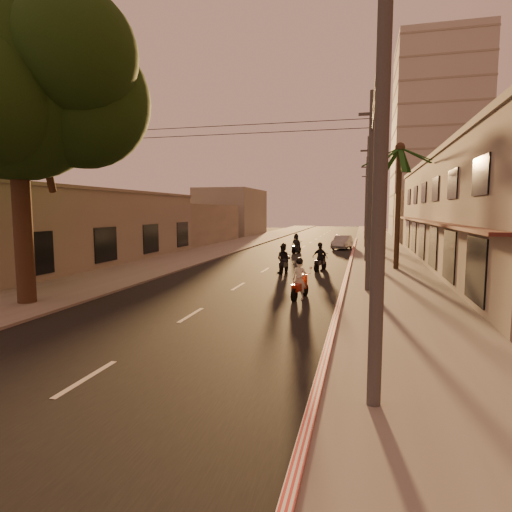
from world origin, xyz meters
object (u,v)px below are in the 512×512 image
Objects in this scene: scooter_mid_a at (284,260)px; scooter_mid_b at (320,258)px; scooter_red at (300,281)px; parked_car at (342,242)px; palm_tree at (400,155)px; broadleaf_tree at (26,86)px; scooter_far_a at (296,244)px.

scooter_mid_b is at bearing 43.38° from scooter_mid_a.
scooter_red reaches higher than parked_car.
scooter_red is at bearing -70.90° from scooter_mid_a.
scooter_mid_a reaches higher than scooter_red.
broadleaf_tree is at bearing -136.52° from palm_tree.
broadleaf_tree is at bearing -90.41° from scooter_far_a.
scooter_mid_b reaches higher than scooter_red.
scooter_far_a is (6.90, 22.80, -7.67)m from broadleaf_tree.
scooter_red is 1.01× the size of scooter_far_a.
scooter_mid_a is 1.05× the size of scooter_far_a.
palm_tree is 4.58× the size of scooter_red.
parked_car is at bearing 69.45° from broadleaf_tree.
scooter_mid_b is 0.43× the size of parked_car.
scooter_red is at bearing -72.90° from scooter_mid_b.
parked_car is (0.61, 15.84, -0.16)m from scooter_mid_b.
palm_tree is at bearing -65.67° from parked_car.
palm_tree is (14.61, 13.86, -1.33)m from broadleaf_tree.
palm_tree is 4.57× the size of scooter_mid_b.
scooter_far_a is (-3.09, 19.20, 0.01)m from scooter_red.
palm_tree is 16.31m from parked_car.
scooter_mid_a is 1.04× the size of scooter_mid_b.
broadleaf_tree is 17.68m from scooter_mid_b.
parked_car is (10.60, 28.26, -7.81)m from broadleaf_tree.
scooter_mid_a is 12.09m from scooter_far_a.
broadleaf_tree is 6.75× the size of scooter_red.
scooter_red is at bearing -82.66° from parked_car.
parked_car is (-4.02, 14.41, -6.49)m from palm_tree.
scooter_mid_b reaches higher than scooter_far_a.
scooter_mid_a is (7.99, 10.76, -7.65)m from broadleaf_tree.
scooter_mid_b is (-4.63, -1.43, -6.33)m from palm_tree.
broadleaf_tree is 6.74× the size of scooter_mid_b.
scooter_mid_a is (-1.99, 7.16, 0.04)m from scooter_red.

